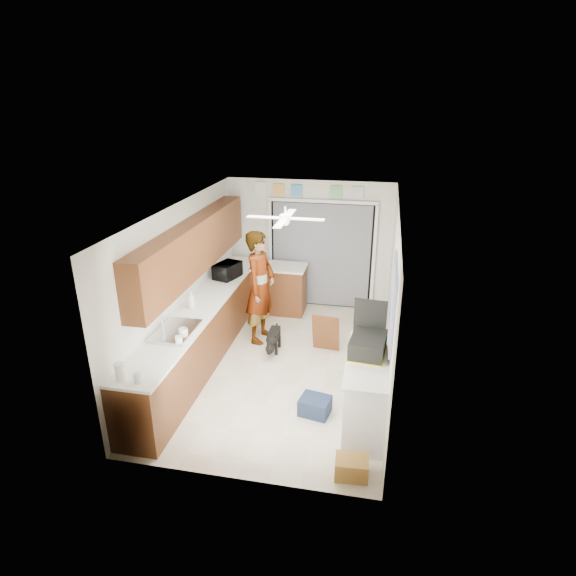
{
  "coord_description": "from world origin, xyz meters",
  "views": [
    {
      "loc": [
        1.39,
        -6.48,
        3.98
      ],
      "look_at": [
        0.0,
        0.4,
        1.15
      ],
      "focal_mm": 30.0,
      "sensor_mm": 36.0,
      "label": 1
    }
  ],
  "objects_px": {
    "suitcase": "(368,345)",
    "dog": "(274,339)",
    "soap_bottle": "(191,299)",
    "paper_towel_roll": "(120,372)",
    "cardboard_box": "(352,467)",
    "navy_crate": "(315,406)",
    "microwave": "(227,271)",
    "man": "(260,287)",
    "cup": "(183,332)"
  },
  "relations": [
    {
      "from": "microwave",
      "to": "dog",
      "type": "xyz_separation_m",
      "value": [
        1.01,
        -0.77,
        -0.87
      ]
    },
    {
      "from": "microwave",
      "to": "dog",
      "type": "distance_m",
      "value": 1.54
    },
    {
      "from": "soap_bottle",
      "to": "navy_crate",
      "type": "xyz_separation_m",
      "value": [
        2.08,
        -0.99,
        -0.96
      ]
    },
    {
      "from": "navy_crate",
      "to": "microwave",
      "type": "bearing_deg",
      "value": 129.74
    },
    {
      "from": "soap_bottle",
      "to": "dog",
      "type": "distance_m",
      "value": 1.56
    },
    {
      "from": "cardboard_box",
      "to": "navy_crate",
      "type": "xyz_separation_m",
      "value": [
        -0.57,
        1.05,
        0.0
      ]
    },
    {
      "from": "cup",
      "to": "man",
      "type": "relative_size",
      "value": 0.06
    },
    {
      "from": "paper_towel_roll",
      "to": "navy_crate",
      "type": "distance_m",
      "value": 2.55
    },
    {
      "from": "cardboard_box",
      "to": "microwave",
      "type": "bearing_deg",
      "value": 126.57
    },
    {
      "from": "cup",
      "to": "navy_crate",
      "type": "bearing_deg",
      "value": -3.19
    },
    {
      "from": "suitcase",
      "to": "man",
      "type": "height_order",
      "value": "man"
    },
    {
      "from": "paper_towel_roll",
      "to": "suitcase",
      "type": "distance_m",
      "value": 2.98
    },
    {
      "from": "soap_bottle",
      "to": "suitcase",
      "type": "xyz_separation_m",
      "value": [
        2.72,
        -0.91,
        -0.02
      ]
    },
    {
      "from": "cup",
      "to": "suitcase",
      "type": "relative_size",
      "value": 0.22
    },
    {
      "from": "soap_bottle",
      "to": "paper_towel_roll",
      "type": "relative_size",
      "value": 1.25
    },
    {
      "from": "suitcase",
      "to": "dog",
      "type": "xyz_separation_m",
      "value": [
        -1.56,
        1.48,
        -0.85
      ]
    },
    {
      "from": "paper_towel_roll",
      "to": "dog",
      "type": "distance_m",
      "value": 3.03
    },
    {
      "from": "cup",
      "to": "paper_towel_roll",
      "type": "bearing_deg",
      "value": -102.08
    },
    {
      "from": "suitcase",
      "to": "microwave",
      "type": "bearing_deg",
      "value": 144.36
    },
    {
      "from": "paper_towel_roll",
      "to": "suitcase",
      "type": "relative_size",
      "value": 0.41
    },
    {
      "from": "soap_bottle",
      "to": "dog",
      "type": "xyz_separation_m",
      "value": [
        1.16,
        0.57,
        -0.87
      ]
    },
    {
      "from": "microwave",
      "to": "navy_crate",
      "type": "height_order",
      "value": "microwave"
    },
    {
      "from": "navy_crate",
      "to": "man",
      "type": "xyz_separation_m",
      "value": [
        -1.23,
        1.92,
        0.85
      ]
    },
    {
      "from": "soap_bottle",
      "to": "man",
      "type": "height_order",
      "value": "man"
    },
    {
      "from": "man",
      "to": "suitcase",
      "type": "bearing_deg",
      "value": -124.62
    },
    {
      "from": "soap_bottle",
      "to": "cardboard_box",
      "type": "distance_m",
      "value": 3.48
    },
    {
      "from": "suitcase",
      "to": "dog",
      "type": "distance_m",
      "value": 2.31
    },
    {
      "from": "microwave",
      "to": "man",
      "type": "relative_size",
      "value": 0.25
    },
    {
      "from": "suitcase",
      "to": "cardboard_box",
      "type": "relative_size",
      "value": 1.53
    },
    {
      "from": "paper_towel_roll",
      "to": "man",
      "type": "bearing_deg",
      "value": 73.97
    },
    {
      "from": "suitcase",
      "to": "cardboard_box",
      "type": "height_order",
      "value": "suitcase"
    },
    {
      "from": "microwave",
      "to": "cup",
      "type": "bearing_deg",
      "value": -161.04
    },
    {
      "from": "soap_bottle",
      "to": "cardboard_box",
      "type": "relative_size",
      "value": 0.77
    },
    {
      "from": "man",
      "to": "cup",
      "type": "bearing_deg",
      "value": 171.44
    },
    {
      "from": "man",
      "to": "dog",
      "type": "distance_m",
      "value": 0.9
    },
    {
      "from": "cup",
      "to": "paper_towel_roll",
      "type": "height_order",
      "value": "paper_towel_roll"
    },
    {
      "from": "navy_crate",
      "to": "man",
      "type": "bearing_deg",
      "value": 122.6
    },
    {
      "from": "microwave",
      "to": "soap_bottle",
      "type": "relative_size",
      "value": 1.73
    },
    {
      "from": "soap_bottle",
      "to": "paper_towel_roll",
      "type": "xyz_separation_m",
      "value": [
        -0.02,
        -2.09,
        -0.03
      ]
    },
    {
      "from": "cardboard_box",
      "to": "navy_crate",
      "type": "distance_m",
      "value": 1.19
    },
    {
      "from": "microwave",
      "to": "navy_crate",
      "type": "distance_m",
      "value": 3.18
    },
    {
      "from": "paper_towel_roll",
      "to": "dog",
      "type": "xyz_separation_m",
      "value": [
        1.18,
        2.66,
        -0.84
      ]
    },
    {
      "from": "microwave",
      "to": "dog",
      "type": "bearing_deg",
      "value": -110.71
    },
    {
      "from": "suitcase",
      "to": "navy_crate",
      "type": "distance_m",
      "value": 1.14
    },
    {
      "from": "paper_towel_roll",
      "to": "cardboard_box",
      "type": "xyz_separation_m",
      "value": [
        2.67,
        0.05,
        -0.94
      ]
    },
    {
      "from": "man",
      "to": "paper_towel_roll",
      "type": "bearing_deg",
      "value": 173.96
    },
    {
      "from": "cardboard_box",
      "to": "soap_bottle",
      "type": "bearing_deg",
      "value": 142.39
    },
    {
      "from": "suitcase",
      "to": "navy_crate",
      "type": "relative_size",
      "value": 1.45
    },
    {
      "from": "suitcase",
      "to": "man",
      "type": "bearing_deg",
      "value": 140.89
    },
    {
      "from": "dog",
      "to": "soap_bottle",
      "type": "bearing_deg",
      "value": -154.7
    }
  ]
}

